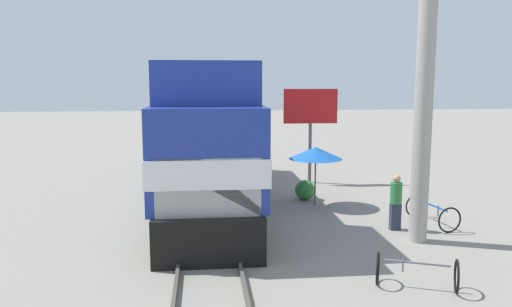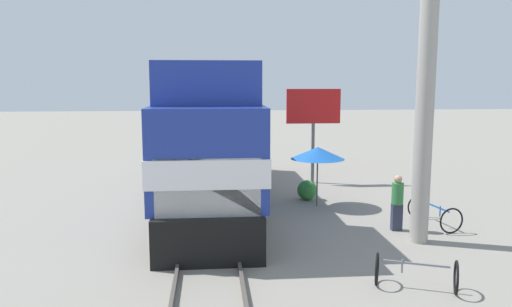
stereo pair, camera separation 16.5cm
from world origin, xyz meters
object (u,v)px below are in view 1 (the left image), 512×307
utility_pole (428,21)px  locomotive (206,147)px  vendor_umbrella (316,153)px  bicycle_spare (416,272)px  bicycle (432,212)px  person_bystander (396,200)px  billboard_sign (310,112)px

utility_pole → locomotive: bearing=138.9°
vendor_umbrella → bicycle_spare: 7.36m
locomotive → bicycle: locomotive is taller
vendor_umbrella → bicycle: size_ratio=1.12×
person_bystander → bicycle_spare: bearing=-105.7°
locomotive → vendor_umbrella: (3.78, -0.84, -0.16)m
bicycle_spare → locomotive: bearing=-129.1°
utility_pole → person_bystander: bearing=101.1°
bicycle → bicycle_spare: (-2.48, -4.50, -0.03)m
locomotive → bicycle_spare: (4.33, -8.02, -1.68)m
vendor_umbrella → bicycle_spare: (0.55, -7.18, -1.52)m
vendor_umbrella → bicycle_spare: vendor_umbrella is taller
locomotive → vendor_umbrella: bearing=-12.5°
locomotive → utility_pole: utility_pole is taller
person_bystander → utility_pole: bearing=-78.9°
locomotive → billboard_sign: (4.45, 3.21, 1.01)m
billboard_sign → bicycle_spare: size_ratio=2.26×
bicycle → locomotive: bearing=144.0°
billboard_sign → person_bystander: 7.50m
locomotive → utility_pole: bearing=-41.1°
utility_pole → vendor_umbrella: utility_pole is taller
locomotive → vendor_umbrella: locomotive is taller
utility_pole → bicycle: utility_pole is taller
utility_pole → vendor_umbrella: (-1.93, 4.14, -4.01)m
vendor_umbrella → person_bystander: bearing=-60.6°
billboard_sign → bicycle: size_ratio=2.16×
utility_pole → billboard_sign: 8.76m
locomotive → person_bystander: 6.83m
bicycle → bicycle_spare: size_ratio=1.05×
billboard_sign → vendor_umbrella: bearing=-99.5°
utility_pole → person_bystander: utility_pole is taller
bicycle → bicycle_spare: bearing=-127.6°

